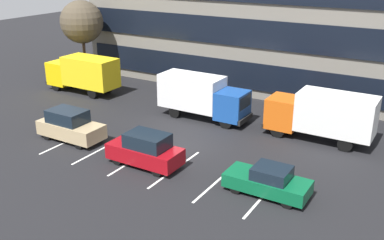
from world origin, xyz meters
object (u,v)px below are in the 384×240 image
object	(u,v)px
box_truck_blue	(202,95)
sedan_forest	(268,181)
box_truck_orange	(322,114)
box_truck_yellow_all	(83,72)
suv_tan	(70,126)
suv_maroon	(146,150)
bare_tree	(82,22)

from	to	relation	value
box_truck_blue	sedan_forest	world-z (taller)	box_truck_blue
box_truck_blue	sedan_forest	xyz separation A→B (m)	(8.60, -8.11, -1.08)
box_truck_blue	sedan_forest	size ratio (longest dim) A/B	1.59
box_truck_blue	box_truck_orange	distance (m)	8.90
box_truck_yellow_all	suv_tan	bearing A→B (deg)	-50.90
box_truck_blue	sedan_forest	distance (m)	11.87
box_truck_orange	sedan_forest	world-z (taller)	box_truck_orange
box_truck_blue	suv_maroon	distance (m)	8.77
suv_maroon	bare_tree	xyz separation A→B (m)	(-16.63, 12.50, 4.62)
box_truck_blue	suv_maroon	size ratio (longest dim) A/B	1.55
box_truck_orange	suv_maroon	world-z (taller)	box_truck_orange
box_truck_blue	suv_tan	size ratio (longest dim) A/B	1.52
suv_tan	bare_tree	bearing A→B (deg)	129.86
box_truck_yellow_all	suv_maroon	world-z (taller)	box_truck_yellow_all
suv_maroon	bare_tree	bearing A→B (deg)	143.07
sedan_forest	suv_maroon	world-z (taller)	suv_maroon
box_truck_blue	box_truck_orange	size ratio (longest dim) A/B	0.98
box_truck_orange	suv_maroon	size ratio (longest dim) A/B	1.59
box_truck_blue	bare_tree	bearing A→B (deg)	166.05
suv_maroon	box_truck_yellow_all	bearing A→B (deg)	146.33
box_truck_blue	sedan_forest	bearing A→B (deg)	-43.35
bare_tree	sedan_forest	bearing A→B (deg)	-26.41
box_truck_yellow_all	suv_maroon	distance (m)	16.28
sedan_forest	bare_tree	xyz separation A→B (m)	(-24.08, 11.96, 4.86)
box_truck_blue	box_truck_yellow_all	distance (m)	12.39
box_truck_orange	bare_tree	size ratio (longest dim) A/B	0.93
box_truck_orange	suv_maroon	xyz separation A→B (m)	(-7.74, -9.06, -0.88)
box_truck_orange	box_truck_yellow_all	distance (m)	21.27
suv_tan	suv_maroon	bearing A→B (deg)	-4.40
box_truck_yellow_all	suv_maroon	xyz separation A→B (m)	(13.53, -9.01, -0.86)
box_truck_yellow_all	bare_tree	world-z (taller)	bare_tree
sedan_forest	bare_tree	size ratio (longest dim) A/B	0.57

